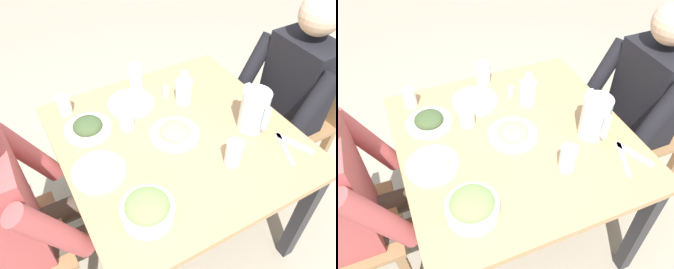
{
  "view_description": "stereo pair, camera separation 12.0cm",
  "coord_description": "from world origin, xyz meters",
  "views": [
    {
      "loc": [
        0.88,
        -0.53,
        1.74
      ],
      "look_at": [
        -0.02,
        -0.04,
        0.73
      ],
      "focal_mm": 35.63,
      "sensor_mm": 36.0,
      "label": 1
    },
    {
      "loc": [
        0.93,
        -0.42,
        1.74
      ],
      "look_at": [
        -0.02,
        -0.04,
        0.73
      ],
      "focal_mm": 35.63,
      "sensor_mm": 36.0,
      "label": 2
    }
  ],
  "objects": [
    {
      "name": "ground_plane",
      "position": [
        0.0,
        0.0,
        0.0
      ],
      "size": [
        8.0,
        8.0,
        0.0
      ],
      "primitive_type": "plane",
      "color": "#9E937F"
    },
    {
      "name": "dining_table",
      "position": [
        0.0,
        0.0,
        0.61
      ],
      "size": [
        0.98,
        0.98,
        0.72
      ],
      "color": "tan",
      "rests_on": "ground_plane"
    },
    {
      "name": "chair_far",
      "position": [
        -0.02,
        0.84,
        0.51
      ],
      "size": [
        0.4,
        0.4,
        0.89
      ],
      "color": "#997047",
      "rests_on": "ground_plane"
    },
    {
      "name": "diner_near",
      "position": [
        0.02,
        -0.64,
        0.66
      ],
      "size": [
        0.48,
        0.53,
        1.19
      ],
      "color": "#B24C4C",
      "rests_on": "ground_plane"
    },
    {
      "name": "diner_far",
      "position": [
        -0.02,
        0.64,
        0.66
      ],
      "size": [
        0.48,
        0.53,
        1.19
      ],
      "color": "black",
      "rests_on": "ground_plane"
    },
    {
      "name": "water_pitcher",
      "position": [
        0.11,
        0.32,
        0.81
      ],
      "size": [
        0.16,
        0.12,
        0.19
      ],
      "color": "silver",
      "rests_on": "dining_table"
    },
    {
      "name": "salad_bowl",
      "position": [
        0.29,
        -0.29,
        0.76
      ],
      "size": [
        0.19,
        0.19,
        0.09
      ],
      "color": "white",
      "rests_on": "dining_table"
    },
    {
      "name": "plate_dolmas",
      "position": [
        -0.22,
        -0.32,
        0.74
      ],
      "size": [
        0.21,
        0.21,
        0.06
      ],
      "color": "white",
      "rests_on": "dining_table"
    },
    {
      "name": "plate_beans",
      "position": [
        0.03,
        -0.37,
        0.73
      ],
      "size": [
        0.21,
        0.21,
        0.04
      ],
      "color": "white",
      "rests_on": "dining_table"
    },
    {
      "name": "plate_fries",
      "position": [
        -0.01,
        -0.01,
        0.74
      ],
      "size": [
        0.22,
        0.22,
        0.05
      ],
      "color": "white",
      "rests_on": "dining_table"
    },
    {
      "name": "plate_yoghurt",
      "position": [
        -0.29,
        -0.09,
        0.74
      ],
      "size": [
        0.22,
        0.22,
        0.05
      ],
      "color": "white",
      "rests_on": "dining_table"
    },
    {
      "name": "water_glass_center",
      "position": [
        0.24,
        0.12,
        0.77
      ],
      "size": [
        0.07,
        0.07,
        0.11
      ],
      "primitive_type": "cylinder",
      "color": "silver",
      "rests_on": "dining_table"
    },
    {
      "name": "water_glass_by_pitcher",
      "position": [
        -0.43,
        0.01,
        0.77
      ],
      "size": [
        0.07,
        0.07,
        0.11
      ],
      "primitive_type": "cylinder",
      "color": "silver",
      "rests_on": "dining_table"
    },
    {
      "name": "water_glass_near_left",
      "position": [
        -0.16,
        -0.17,
        0.77
      ],
      "size": [
        0.07,
        0.07,
        0.1
      ],
      "primitive_type": "cylinder",
      "color": "silver",
      "rests_on": "dining_table"
    },
    {
      "name": "water_glass_far_left",
      "position": [
        -0.38,
        -0.37,
        0.76
      ],
      "size": [
        0.06,
        0.06,
        0.09
      ],
      "primitive_type": "cylinder",
      "color": "silver",
      "rests_on": "dining_table"
    },
    {
      "name": "oil_carafe",
      "position": [
        -0.19,
        0.15,
        0.77
      ],
      "size": [
        0.08,
        0.08,
        0.16
      ],
      "color": "silver",
      "rests_on": "dining_table"
    },
    {
      "name": "salt_shaker",
      "position": [
        -0.27,
        0.09,
        0.75
      ],
      "size": [
        0.03,
        0.03,
        0.05
      ],
      "color": "white",
      "rests_on": "dining_table"
    },
    {
      "name": "fork_near",
      "position": [
        0.28,
        0.41,
        0.72
      ],
      "size": [
        0.17,
        0.09,
        0.01
      ],
      "primitive_type": "cube",
      "rotation": [
        0.0,
        0.0,
        0.4
      ],
      "color": "silver",
      "rests_on": "dining_table"
    },
    {
      "name": "knife_near",
      "position": [
        0.29,
        0.35,
        0.72
      ],
      "size": [
        0.18,
        0.09,
        0.01
      ],
      "primitive_type": "cube",
      "rotation": [
        0.0,
        0.0,
        -0.4
      ],
      "color": "silver",
      "rests_on": "dining_table"
    }
  ]
}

